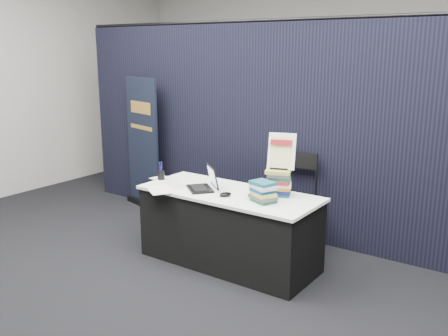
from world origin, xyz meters
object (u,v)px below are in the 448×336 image
info_sign (282,152)px  book_stack_short (263,192)px  laptop (202,183)px  stacking_chair (289,196)px  display_table (229,228)px  pullup_banner (143,151)px  book_stack_tall (279,183)px

info_sign → book_stack_short: bearing=-113.6°
laptop → stacking_chair: stacking_chair is taller
display_table → pullup_banner: size_ratio=1.03×
display_table → book_stack_tall: bearing=21.7°
laptop → display_table: bearing=53.1°
stacking_chair → display_table: bearing=-113.1°
info_sign → stacking_chair: bearing=89.6°
book_stack_tall → info_sign: size_ratio=0.80×
pullup_banner → stacking_chair: bearing=10.7°
book_stack_tall → pullup_banner: size_ratio=0.16×
display_table → info_sign: (0.46, 0.21, 0.79)m
pullup_banner → info_sign: bearing=-0.7°
pullup_banner → book_stack_short: bearing=-7.1°
book_stack_tall → pullup_banner: bearing=164.5°
display_table → laptop: bearing=-166.3°
laptop → stacking_chair: 1.00m
display_table → info_sign: 0.94m
pullup_banner → stacking_chair: size_ratio=1.70×
info_sign → stacking_chair: (-0.17, 0.52, -0.60)m
laptop → pullup_banner: bearing=-168.8°
laptop → book_stack_short: size_ratio=1.53×
display_table → laptop: size_ratio=4.37×
display_table → info_sign: size_ratio=5.08×
pullup_banner → stacking_chair: 2.31m
book_stack_tall → info_sign: 0.30m
book_stack_short → display_table: bearing=168.8°
book_stack_short → info_sign: (0.02, 0.30, 0.33)m
display_table → stacking_chair: bearing=68.9°
laptop → info_sign: info_sign is taller
book_stack_short → info_sign: bearing=85.4°
book_stack_tall → info_sign: info_sign is taller
laptop → pullup_banner: pullup_banner is taller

